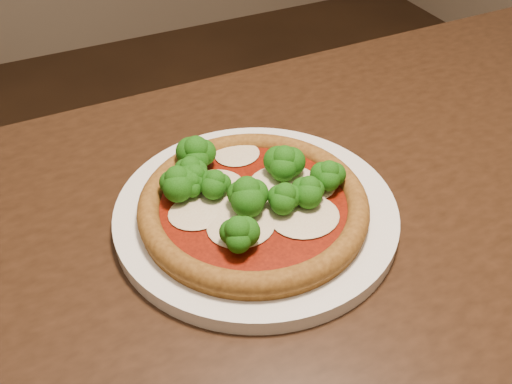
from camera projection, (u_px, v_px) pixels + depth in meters
name	position (u px, v px, depth m)	size (l,w,h in m)	color
dining_table	(325.00, 285.00, 0.70)	(1.35, 0.76, 0.75)	black
plate	(256.00, 213.00, 0.64)	(0.32, 0.32, 0.02)	white
pizza	(250.00, 198.00, 0.62)	(0.25, 0.25, 0.06)	brown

